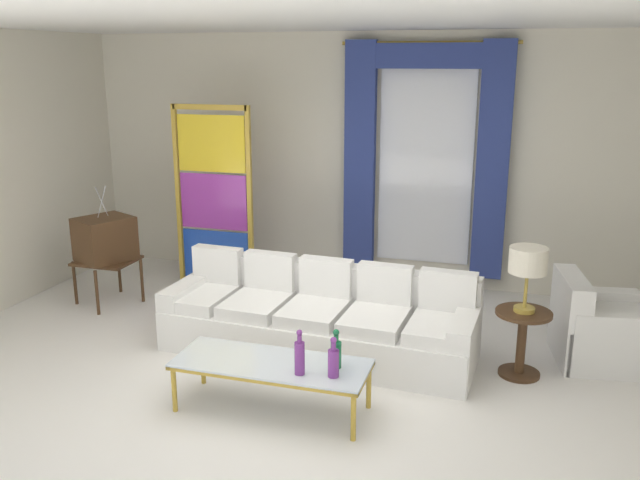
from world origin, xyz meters
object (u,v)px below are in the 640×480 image
Objects in this scene: couch_white_long at (320,320)px; bottle_amber_squat at (300,356)px; peacock_figurine at (232,290)px; round_side_table at (522,337)px; bottle_blue_decanter at (333,361)px; armchair_white at (597,331)px; vintage_tv at (105,241)px; coffee_table at (271,366)px; table_lamp_brass at (528,263)px; bottle_crystal_tall at (336,352)px; stained_glass_divider at (214,205)px.

bottle_amber_squat is (0.24, -1.33, 0.25)m from couch_white_long.
round_side_table reaches higher than peacock_figurine.
armchair_white is at bearing 42.27° from bottle_blue_decanter.
vintage_tv is at bearing 173.30° from round_side_table.
table_lamp_brass is (1.86, 1.20, 0.65)m from coffee_table.
bottle_crystal_tall is at bearing -47.69° from peacock_figurine.
couch_white_long is 5.19× the size of table_lamp_brass.
round_side_table is 1.04× the size of table_lamp_brass.
stained_glass_divider is 3.75m from round_side_table.
bottle_crystal_tall is at bearing -28.00° from vintage_tv.
coffee_table is 3.17m from vintage_tv.
peacock_figurine is at bearing 166.36° from table_lamp_brass.
bottle_blue_decanter reaches higher than coffee_table.
bottle_amber_squat is (0.28, -0.13, 0.18)m from coffee_table.
vintage_tv reaches higher than bottle_crystal_tall.
couch_white_long is 2.54m from armchair_white.
vintage_tv is 2.36× the size of table_lamp_brass.
coffee_table is 1.13× the size of vintage_tv.
bottle_amber_squat is at bearing -140.71° from bottle_crystal_tall.
armchair_white is at bearing 39.38° from bottle_crystal_tall.
bottle_blue_decanter reaches higher than peacock_figurine.
bottle_amber_squat is 0.16× the size of stained_glass_divider.
bottle_amber_squat is 3.46m from vintage_tv.
coffee_table is 2.68× the size of table_lamp_brass.
table_lamp_brass reaches higher than round_side_table.
couch_white_long reaches higher than bottle_crystal_tall.
bottle_blue_decanter is 3.66m from vintage_tv.
bottle_crystal_tall is 3.56m from vintage_tv.
couch_white_long reaches higher than bottle_blue_decanter.
armchair_white is 4.26m from stained_glass_divider.
bottle_blue_decanter is (0.50, -1.30, 0.23)m from couch_white_long.
coffee_table is 0.53m from bottle_crystal_tall.
armchair_white is (5.15, -0.02, -0.44)m from vintage_tv.
peacock_figurine is (-3.73, 0.23, -0.07)m from armchair_white.
bottle_blue_decanter is at bearing -135.77° from table_lamp_brass.
bottle_crystal_tall reaches higher than coffee_table.
armchair_white is at bearing -9.56° from stained_glass_divider.
bottle_amber_squat is at bearing -140.03° from table_lamp_brass.
bottle_crystal_tall is 0.14× the size of stained_glass_divider.
armchair_white is 0.43× the size of stained_glass_divider.
armchair_white reaches higher than peacock_figurine.
couch_white_long is 4.93× the size of peacock_figurine.
armchair_white reaches higher than coffee_table.
table_lamp_brass is (3.48, -1.21, -0.03)m from stained_glass_divider.
vintage_tv is (-3.14, 1.67, 0.19)m from bottle_crystal_tall.
stained_glass_divider is 3.68m from table_lamp_brass.
bottle_crystal_tall is at bearing -139.92° from round_side_table.
table_lamp_brass is at bearing 32.70° from coffee_table.
round_side_table is (3.07, -0.75, 0.14)m from peacock_figurine.
vintage_tv is at bearing 152.00° from bottle_crystal_tall.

